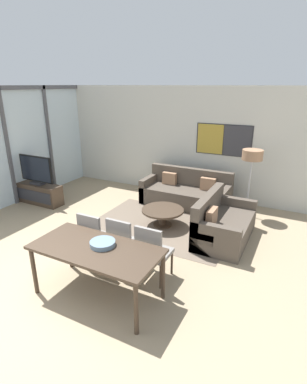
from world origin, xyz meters
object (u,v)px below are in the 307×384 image
sofa_side (221,225)px  coffee_table (163,213)px  television (36,170)px  floor_lamp (252,158)px  tv_console (39,194)px  dining_chair_left (95,236)px  sofa_main (186,193)px  dining_chair_right (152,250)px  fruit_bowl (103,243)px  dining_table (96,253)px  dining_chair_centre (123,242)px

sofa_side → coffee_table: sofa_side is taller
television → floor_lamp: floor_lamp is taller
tv_console → floor_lamp: 5.15m
television → dining_chair_left: size_ratio=1.08×
sofa_main → dining_chair_right: bearing=-77.8°
dining_chair_right → floor_lamp: floor_lamp is taller
sofa_main → fruit_bowl: size_ratio=6.14×
tv_console → television: (-0.00, 0.00, 0.60)m
tv_console → floor_lamp: floor_lamp is taller
coffee_table → dining_table: dining_table is taller
coffee_table → dining_table: size_ratio=0.49×
tv_console → television: size_ratio=1.24×
sofa_main → coffee_table: size_ratio=2.41×
sofa_main → fruit_bowl: 3.74m
dining_chair_left → coffee_table: bearing=79.1°
tv_console → fruit_bowl: fruit_bowl is taller
dining_table → fruit_bowl: fruit_bowl is taller
coffee_table → dining_chair_right: bearing=-69.2°
dining_table → floor_lamp: floor_lamp is taller
dining_chair_centre → floor_lamp: size_ratio=0.62×
sofa_side → dining_table: size_ratio=0.89×
sofa_main → dining_chair_centre: 3.13m
fruit_bowl → television: bearing=149.4°
tv_console → sofa_side: size_ratio=0.79×
fruit_bowl → dining_table: bearing=-120.0°
dining_table → fruit_bowl: (0.05, 0.09, 0.11)m
sofa_main → fruit_bowl: bearing=-86.7°
tv_console → fruit_bowl: bearing=-30.5°
coffee_table → dining_chair_centre: bearing=-84.7°
dining_table → fruit_bowl: 0.15m
floor_lamp → dining_chair_centre: bearing=-112.6°
sofa_side → dining_chair_centre: size_ratio=1.71×
sofa_main → coffee_table: sofa_main is taller
coffee_table → floor_lamp: size_ratio=0.58×
dining_chair_centre → fruit_bowl: size_ratio=2.69×
dining_chair_right → floor_lamp: bearing=75.9°
tv_console → floor_lamp: (4.76, 1.64, 1.07)m
sofa_side → tv_console: bearing=93.6°
television → fruit_bowl: bearing=-30.6°
tv_console → sofa_side: sofa_side is taller
sofa_side → dining_chair_right: 1.90m
tv_console → coffee_table: (3.29, 0.27, 0.03)m
dining_table → television: bearing=148.0°
tv_console → dining_chair_centre: size_ratio=1.34×
floor_lamp → dining_chair_left: bearing=-119.6°
sofa_main → coffee_table: 1.36m
coffee_table → television: bearing=-175.4°
television → fruit_bowl: size_ratio=2.92×
tv_console → dining_chair_right: size_ratio=1.34×
coffee_table → dining_chair_centre: dining_chair_centre is taller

